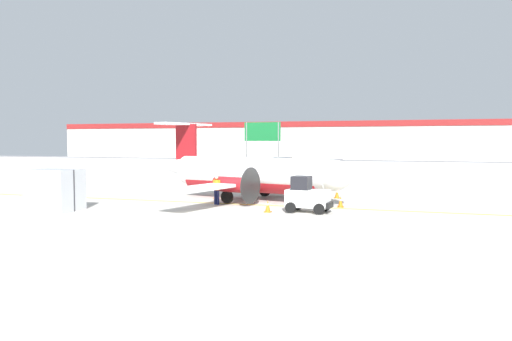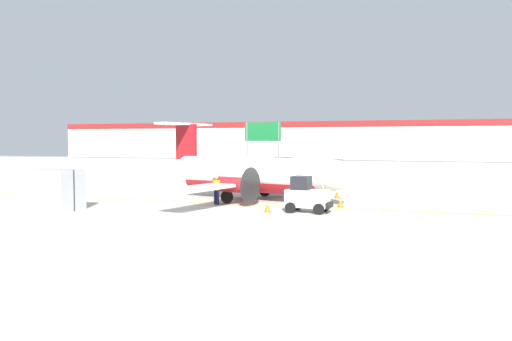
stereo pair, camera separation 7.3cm
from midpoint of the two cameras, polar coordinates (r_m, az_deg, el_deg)
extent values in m
plane|color=#BCB7AD|center=(27.62, -4.30, -4.33)|extent=(140.00, 140.00, 0.00)
cube|color=yellow|center=(29.47, -2.81, -3.83)|extent=(84.00, 0.20, 0.01)
cube|color=gray|center=(44.62, 4.57, -0.10)|extent=(98.00, 0.04, 2.00)
cylinder|color=slate|center=(44.57, 4.57, 1.25)|extent=(98.00, 0.10, 0.10)
cube|color=#38383A|center=(55.90, 7.34, -0.38)|extent=(98.00, 17.00, 0.12)
cube|color=beige|center=(74.03, 10.06, 2.98)|extent=(91.00, 8.00, 6.50)
cube|color=maroon|center=(70.12, 9.62, 5.30)|extent=(91.00, 0.20, 0.80)
cylinder|color=white|center=(31.28, -0.64, -0.19)|extent=(10.58, 4.25, 1.90)
ellipsoid|color=white|center=(28.74, 8.65, -0.55)|extent=(2.76, 2.31, 1.80)
ellipsoid|color=white|center=(34.49, -8.37, 0.44)|extent=(3.10, 1.70, 1.05)
cylinder|color=maroon|center=(31.31, -0.64, -1.15)|extent=(9.45, 3.60, 1.48)
cube|color=white|center=(31.27, -0.48, -1.24)|extent=(5.25, 15.94, 0.18)
cylinder|color=maroon|center=(33.39, 2.17, -0.95)|extent=(2.35, 1.38, 0.90)
cone|color=black|center=(32.85, 3.92, -1.03)|extent=(0.54, 0.53, 0.44)
cylinder|color=#262626|center=(32.78, 4.16, -1.04)|extent=(0.52, 2.05, 2.10)
cylinder|color=maroon|center=(28.99, -2.87, -1.61)|extent=(2.35, 1.38, 0.90)
cone|color=black|center=(28.36, -0.95, -1.72)|extent=(0.54, 0.53, 0.44)
cylinder|color=#262626|center=(28.28, -0.70, -1.73)|extent=(0.52, 2.05, 2.10)
cube|color=maroon|center=(34.28, -8.05, 2.68)|extent=(1.70, 0.57, 3.10)
cube|color=white|center=(34.38, -8.24, 5.26)|extent=(2.18, 4.92, 0.14)
cylinder|color=#59595B|center=(29.57, 5.41, -2.29)|extent=(0.17, 0.17, 0.97)
cylinder|color=black|center=(29.62, 5.40, -3.23)|extent=(0.63, 0.35, 0.60)
cylinder|color=#59595B|center=(33.38, 0.95, -1.56)|extent=(0.17, 0.17, 0.90)
cylinder|color=black|center=(33.43, 0.95, -2.32)|extent=(0.79, 0.39, 0.76)
cylinder|color=#59595B|center=(29.68, -3.40, -2.18)|extent=(0.17, 0.17, 0.90)
cylinder|color=black|center=(29.73, -3.40, -3.04)|extent=(0.79, 0.39, 0.76)
cube|color=silver|center=(26.06, 5.87, -3.18)|extent=(2.26, 1.23, 0.90)
cube|color=black|center=(26.07, 5.14, -1.41)|extent=(0.96, 1.05, 0.70)
cube|color=black|center=(25.81, 8.33, -3.94)|extent=(0.23, 1.11, 0.30)
cylinder|color=black|center=(26.50, 7.79, -4.07)|extent=(0.57, 0.21, 0.56)
cylinder|color=black|center=(25.34, 7.13, -4.40)|extent=(0.57, 0.21, 0.56)
cylinder|color=black|center=(26.89, 4.67, -3.94)|extent=(0.57, 0.21, 0.56)
cylinder|color=black|center=(25.76, 3.89, -4.26)|extent=(0.57, 0.21, 0.56)
cylinder|color=#191E4C|center=(29.09, -4.44, -3.10)|extent=(0.21, 0.21, 0.85)
cylinder|color=#191E4C|center=(29.22, -4.73, -3.07)|extent=(0.21, 0.21, 0.85)
cylinder|color=orange|center=(29.08, -4.60, -1.66)|extent=(0.44, 0.44, 0.60)
cylinder|color=orange|center=(28.93, -4.28, -1.63)|extent=(0.13, 0.13, 0.55)
cylinder|color=orange|center=(29.23, -4.91, -1.58)|extent=(0.13, 0.13, 0.55)
sphere|color=tan|center=(29.05, -4.60, -0.80)|extent=(0.22, 0.22, 0.22)
cube|color=#B7BCC1|center=(28.64, -22.03, -2.08)|extent=(2.41, 2.01, 2.20)
cube|color=#333338|center=(28.64, -22.03, -2.08)|extent=(2.44, 0.09, 2.20)
cube|color=orange|center=(32.35, -4.63, -3.16)|extent=(0.36, 0.36, 0.04)
cone|color=orange|center=(32.32, -4.63, -2.60)|extent=(0.28, 0.28, 0.60)
cylinder|color=white|center=(32.31, -4.63, -2.46)|extent=(0.17, 0.17, 0.08)
cube|color=orange|center=(26.03, 1.27, -4.75)|extent=(0.36, 0.36, 0.04)
cone|color=orange|center=(25.99, 1.27, -4.05)|extent=(0.28, 0.28, 0.60)
cylinder|color=white|center=(25.98, 1.27, -3.88)|extent=(0.17, 0.17, 0.08)
cube|color=orange|center=(28.34, 9.56, -4.13)|extent=(0.36, 0.36, 0.04)
cone|color=orange|center=(28.30, 9.57, -3.49)|extent=(0.28, 0.28, 0.60)
cylinder|color=white|center=(28.29, 9.57, -3.33)|extent=(0.17, 0.17, 0.08)
cube|color=orange|center=(32.80, 9.17, -3.11)|extent=(0.36, 0.36, 0.04)
cone|color=orange|center=(32.76, 9.18, -2.55)|extent=(0.28, 0.28, 0.60)
cylinder|color=white|center=(32.75, 9.18, -2.41)|extent=(0.17, 0.17, 0.08)
cube|color=black|center=(61.78, -5.26, 0.62)|extent=(4.28, 1.90, 0.80)
cube|color=#262D38|center=(61.81, -5.40, 1.26)|extent=(2.27, 1.66, 0.56)
cylinder|color=black|center=(62.16, -3.76, 0.35)|extent=(0.61, 0.23, 0.60)
cylinder|color=black|center=(60.47, -4.32, 0.27)|extent=(0.61, 0.23, 0.60)
cylinder|color=black|center=(63.14, -6.16, 0.39)|extent=(0.61, 0.23, 0.60)
cylinder|color=black|center=(61.47, -6.78, 0.30)|extent=(0.61, 0.23, 0.60)
cube|color=#B28C19|center=(63.11, 3.16, 0.69)|extent=(4.32, 2.04, 0.80)
cube|color=#262D38|center=(63.11, 3.02, 1.31)|extent=(2.32, 1.73, 0.56)
cylinder|color=black|center=(63.78, 4.54, 0.43)|extent=(0.61, 0.25, 0.60)
cylinder|color=black|center=(62.00, 4.28, 0.34)|extent=(0.61, 0.25, 0.60)
cylinder|color=black|center=(64.27, 2.07, 0.46)|extent=(0.61, 0.25, 0.60)
cylinder|color=black|center=(62.51, 1.75, 0.37)|extent=(0.61, 0.25, 0.60)
cube|color=slate|center=(56.53, 8.62, 0.34)|extent=(4.32, 2.03, 0.80)
cube|color=#262D38|center=(56.49, 8.78, 1.03)|extent=(2.32, 1.73, 0.56)
cylinder|color=black|center=(55.79, 7.10, -0.01)|extent=(0.61, 0.25, 0.60)
cylinder|color=black|center=(57.58, 7.31, 0.09)|extent=(0.61, 0.25, 0.60)
cylinder|color=black|center=(55.55, 9.97, -0.05)|extent=(0.61, 0.25, 0.60)
cylinder|color=black|center=(57.34, 10.09, 0.05)|extent=(0.61, 0.25, 0.60)
cube|color=slate|center=(54.08, 13.21, 0.16)|extent=(4.31, 2.00, 0.80)
cube|color=#262D38|center=(54.05, 13.06, 0.88)|extent=(2.31, 1.72, 0.56)
cylinder|color=black|center=(54.99, 14.68, -0.15)|extent=(0.61, 0.24, 0.60)
cylinder|color=black|center=(53.20, 14.70, -0.26)|extent=(0.61, 0.24, 0.60)
cylinder|color=black|center=(55.03, 11.76, -0.10)|extent=(0.61, 0.24, 0.60)
cylinder|color=black|center=(53.24, 11.68, -0.22)|extent=(0.61, 0.24, 0.60)
cube|color=red|center=(49.20, 22.86, -0.33)|extent=(4.36, 2.14, 0.80)
cube|color=#262D38|center=(49.14, 22.70, 0.46)|extent=(2.35, 1.79, 0.56)
cylinder|color=black|center=(50.38, 24.22, -0.65)|extent=(0.62, 0.26, 0.60)
cylinder|color=black|center=(48.63, 24.67, -0.79)|extent=(0.62, 0.26, 0.60)
cylinder|color=black|center=(49.87, 21.07, -0.62)|extent=(0.62, 0.26, 0.60)
cylinder|color=black|center=(48.09, 21.41, -0.76)|extent=(0.62, 0.26, 0.60)
cylinder|color=slate|center=(48.30, -1.12, 2.26)|extent=(0.14, 0.14, 5.50)
cylinder|color=slate|center=(47.33, 2.54, 2.23)|extent=(0.14, 0.14, 5.50)
cube|color=#14662D|center=(47.79, 0.69, 4.46)|extent=(3.60, 0.10, 1.80)
camera|label=1|loc=(0.04, -90.06, 0.00)|focal=35.00mm
camera|label=2|loc=(0.04, 89.94, 0.00)|focal=35.00mm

